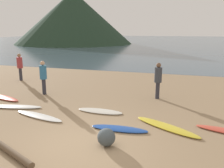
# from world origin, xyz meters

# --- Properties ---
(ground_plane) EXTENTS (120.00, 120.00, 0.20)m
(ground_plane) POSITION_xyz_m (0.00, 10.00, -0.10)
(ground_plane) COLOR #997C5B
(ground_plane) RESTS_ON ground
(ocean_water) EXTENTS (140.00, 100.00, 0.01)m
(ocean_water) POSITION_xyz_m (0.00, 62.28, 0.00)
(ocean_water) COLOR #475B6B
(ocean_water) RESTS_ON ground
(headland_hill) EXTENTS (26.87, 26.87, 11.77)m
(headland_hill) POSITION_xyz_m (-22.23, 45.66, 5.89)
(headland_hill) COLOR #1E3323
(headland_hill) RESTS_ON ground
(surfboard_0) EXTENTS (2.36, 1.14, 0.10)m
(surfboard_0) POSITION_xyz_m (-5.66, 3.33, 0.05)
(surfboard_0) COLOR #D84C38
(surfboard_0) RESTS_ON ground
(surfboard_1) EXTENTS (2.41, 1.00, 0.08)m
(surfboard_1) POSITION_xyz_m (-4.12, 2.30, 0.04)
(surfboard_1) COLOR white
(surfboard_1) RESTS_ON ground
(surfboard_2) EXTENTS (2.41, 1.01, 0.08)m
(surfboard_2) POSITION_xyz_m (-2.50, 1.63, 0.04)
(surfboard_2) COLOR white
(surfboard_2) RESTS_ON ground
(surfboard_3) EXTENTS (1.93, 0.64, 0.08)m
(surfboard_3) POSITION_xyz_m (-0.40, 2.86, 0.04)
(surfboard_3) COLOR silver
(surfboard_3) RESTS_ON ground
(surfboard_4) EXTENTS (1.98, 0.56, 0.09)m
(surfboard_4) POSITION_xyz_m (0.84, 1.37, 0.04)
(surfboard_4) COLOR #1E479E
(surfboard_4) RESTS_ON ground
(surfboard_5) EXTENTS (2.46, 1.69, 0.09)m
(surfboard_5) POSITION_xyz_m (2.36, 2.00, 0.05)
(surfboard_5) COLOR yellow
(surfboard_5) RESTS_ON ground
(person_0) EXTENTS (0.36, 0.36, 1.76)m
(person_0) POSITION_xyz_m (-4.12, 4.58, 1.04)
(person_0) COLOR #2D2D38
(person_0) RESTS_ON ground
(person_1) EXTENTS (0.36, 0.36, 1.78)m
(person_1) POSITION_xyz_m (-7.55, 7.15, 1.05)
(person_1) COLOR #2D2D38
(person_1) RESTS_ON ground
(person_2) EXTENTS (0.36, 0.36, 1.78)m
(person_2) POSITION_xyz_m (1.64, 5.52, 1.05)
(person_2) COLOR #2D2D38
(person_2) RESTS_ON ground
(driftwood_log) EXTENTS (1.68, 0.89, 0.18)m
(driftwood_log) POSITION_xyz_m (-1.40, -1.14, 0.09)
(driftwood_log) COLOR brown
(driftwood_log) RESTS_ON ground
(beach_rock_near) EXTENTS (0.53, 0.53, 0.53)m
(beach_rock_near) POSITION_xyz_m (0.76, 0.19, 0.27)
(beach_rock_near) COLOR #424C51
(beach_rock_near) RESTS_ON ground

